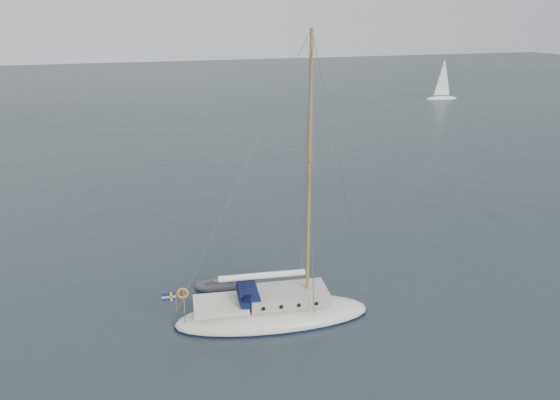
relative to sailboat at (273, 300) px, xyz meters
name	(u,v)px	position (x,y,z in m)	size (l,w,h in m)	color
ground	(274,303)	(0.48, 1.45, -1.05)	(300.00, 300.00, 0.00)	black
sailboat	(273,300)	(0.00, 0.00, 0.00)	(9.73, 2.91, 13.85)	silver
dinghy	(220,286)	(-1.77, 3.81, -0.88)	(2.68, 1.21, 0.38)	#434448
distant_yacht_b	(443,80)	(48.33, 58.64, 2.11)	(5.58, 2.98, 7.40)	white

